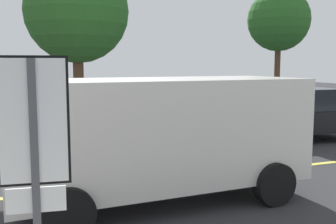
{
  "coord_description": "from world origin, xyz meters",
  "views": [
    {
      "loc": [
        1.42,
        -7.67,
        2.45
      ],
      "look_at": [
        4.36,
        0.03,
        1.46
      ],
      "focal_mm": 42.68,
      "sensor_mm": 36.0,
      "label": 1
    }
  ],
  "objects_px": {
    "speed_limit_sign": "(34,155)",
    "tree_centre_verge": "(279,21)",
    "white_van": "(160,131)",
    "tree_left_verge": "(77,12)",
    "car_black_behind_van": "(298,115)"
  },
  "relations": [
    {
      "from": "tree_left_verge",
      "to": "tree_centre_verge",
      "type": "distance_m",
      "value": 8.92
    },
    {
      "from": "speed_limit_sign",
      "to": "tree_left_verge",
      "type": "distance_m",
      "value": 11.38
    },
    {
      "from": "speed_limit_sign",
      "to": "tree_centre_verge",
      "type": "relative_size",
      "value": 0.44
    },
    {
      "from": "car_black_behind_van",
      "to": "speed_limit_sign",
      "type": "bearing_deg",
      "value": -139.05
    },
    {
      "from": "white_van",
      "to": "tree_centre_verge",
      "type": "bearing_deg",
      "value": 44.35
    },
    {
      "from": "speed_limit_sign",
      "to": "tree_centre_verge",
      "type": "bearing_deg",
      "value": 47.49
    },
    {
      "from": "white_van",
      "to": "car_black_behind_van",
      "type": "distance_m",
      "value": 7.27
    },
    {
      "from": "speed_limit_sign",
      "to": "tree_centre_verge",
      "type": "xyz_separation_m",
      "value": [
        10.82,
        11.8,
        2.59
      ]
    },
    {
      "from": "tree_left_verge",
      "to": "speed_limit_sign",
      "type": "bearing_deg",
      "value": -100.07
    },
    {
      "from": "car_black_behind_van",
      "to": "tree_centre_verge",
      "type": "xyz_separation_m",
      "value": [
        2.42,
        4.52,
        3.52
      ]
    },
    {
      "from": "speed_limit_sign",
      "to": "tree_left_verge",
      "type": "bearing_deg",
      "value": 79.93
    },
    {
      "from": "car_black_behind_van",
      "to": "tree_left_verge",
      "type": "bearing_deg",
      "value": 150.51
    },
    {
      "from": "white_van",
      "to": "tree_centre_verge",
      "type": "distance_m",
      "value": 12.38
    },
    {
      "from": "tree_left_verge",
      "to": "white_van",
      "type": "bearing_deg",
      "value": -87.65
    },
    {
      "from": "car_black_behind_van",
      "to": "tree_centre_verge",
      "type": "bearing_deg",
      "value": 61.78
    }
  ]
}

